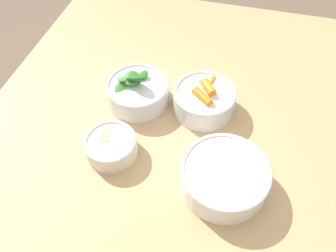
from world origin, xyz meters
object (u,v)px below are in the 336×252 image
at_px(bowl_carrots, 204,99).
at_px(bowl_cookies, 111,145).
at_px(bowl_greens, 137,90).
at_px(bowl_beans_hotdog, 224,177).

height_order(bowl_carrots, bowl_cookies, bowl_carrots).
height_order(bowl_carrots, bowl_greens, bowl_greens).
relative_size(bowl_carrots, bowl_greens, 0.98).
height_order(bowl_beans_hotdog, bowl_cookies, bowl_beans_hotdog).
xyz_separation_m(bowl_carrots, bowl_beans_hotdog, (0.21, 0.08, -0.00)).
xyz_separation_m(bowl_greens, bowl_beans_hotdog, (0.20, 0.26, -0.00)).
distance_m(bowl_greens, bowl_cookies, 0.18).
relative_size(bowl_greens, bowl_cookies, 1.33).
bearing_deg(bowl_carrots, bowl_cookies, -44.02).
bearing_deg(bowl_cookies, bowl_greens, 177.44).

